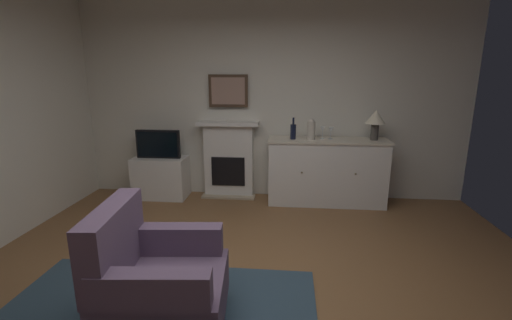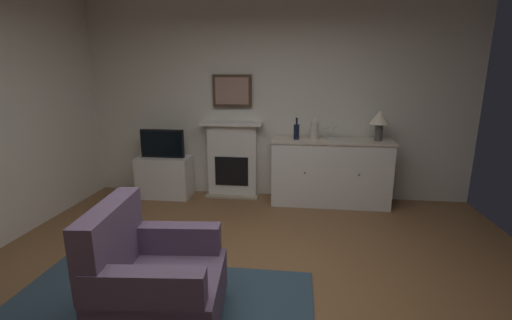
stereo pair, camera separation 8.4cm
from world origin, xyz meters
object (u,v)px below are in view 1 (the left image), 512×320
wine_glass_center (331,130)px  tv_set (158,144)px  table_lamp (376,119)px  tv_cabinet (161,177)px  framed_picture (228,91)px  vase_decorative (311,129)px  sideboard_cabinet (327,172)px  wine_bottle (293,131)px  armchair (156,280)px  fireplace_unit (229,159)px  wine_glass_left (323,130)px

wine_glass_center → tv_set: bearing=-179.5°
table_lamp → tv_cabinet: table_lamp is taller
framed_picture → tv_cabinet: 1.58m
vase_decorative → tv_cabinet: 2.25m
framed_picture → sideboard_cabinet: 1.76m
wine_bottle → armchair: bearing=-109.8°
framed_picture → tv_cabinet: bearing=-168.0°
wine_glass_center → sideboard_cabinet: bearing=-154.9°
fireplace_unit → wine_glass_left: size_ratio=6.67×
table_lamp → tv_set: table_lamp is taller
wine_glass_left → wine_glass_center: size_ratio=1.00×
sideboard_cabinet → armchair: 2.99m
vase_decorative → tv_set: bearing=178.9°
tv_cabinet → armchair: (0.95, -2.65, 0.09)m
fireplace_unit → armchair: (-0.02, -2.81, -0.17)m
wine_bottle → wine_glass_left: wine_bottle is taller
tv_cabinet → tv_set: 0.50m
vase_decorative → armchair: vase_decorative is taller
sideboard_cabinet → tv_set: size_ratio=2.58×
wine_glass_left → armchair: bearing=-116.6°
wine_bottle → wine_glass_center: (0.50, 0.05, 0.01)m
wine_bottle → vase_decorative: size_ratio=1.03×
sideboard_cabinet → armchair: (-1.41, -2.63, -0.07)m
wine_bottle → armchair: size_ratio=0.32×
sideboard_cabinet → wine_glass_center: wine_glass_center is taller
sideboard_cabinet → tv_cabinet: (-2.36, 0.02, -0.16)m
armchair → sideboard_cabinet: bearing=61.9°
vase_decorative → wine_glass_left: bearing=23.4°
armchair → table_lamp: bearing=52.7°
sideboard_cabinet → tv_set: 2.38m
tv_cabinet → sideboard_cabinet: bearing=-0.4°
fireplace_unit → table_lamp: size_ratio=2.75×
framed_picture → tv_cabinet: framed_picture is taller
sideboard_cabinet → table_lamp: bearing=0.0°
wine_glass_left → tv_cabinet: wine_glass_left is taller
fireplace_unit → tv_cabinet: bearing=-170.6°
tv_cabinet → tv_set: tv_set is taller
table_lamp → tv_set: bearing=-179.8°
framed_picture → table_lamp: bearing=-6.4°
wine_glass_left → wine_glass_center: same height
framed_picture → tv_cabinet: (-0.98, -0.21, -1.23)m
wine_glass_left → tv_cabinet: size_ratio=0.22×
wine_glass_center → wine_glass_left: bearing=178.4°
fireplace_unit → vase_decorative: vase_decorative is taller
wine_glass_center → armchair: 3.08m
fireplace_unit → wine_bottle: (0.91, -0.21, 0.46)m
fireplace_unit → armchair: size_ratio=1.20×
framed_picture → tv_set: 1.24m
wine_bottle → wine_glass_center: bearing=5.9°
sideboard_cabinet → table_lamp: size_ratio=4.00×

